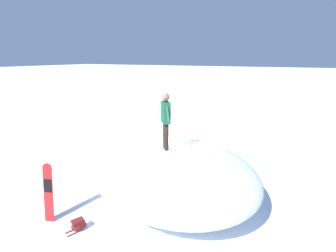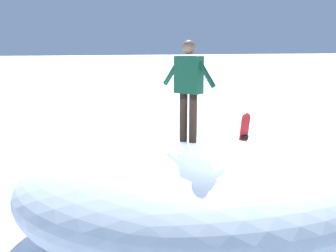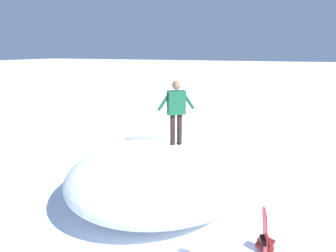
{
  "view_description": "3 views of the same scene",
  "coord_description": "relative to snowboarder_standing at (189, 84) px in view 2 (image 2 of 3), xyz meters",
  "views": [
    {
      "loc": [
        3.91,
        -7.64,
        4.59
      ],
      "look_at": [
        0.18,
        -0.26,
        2.32
      ],
      "focal_mm": 26.92,
      "sensor_mm": 36.0,
      "label": 1
    },
    {
      "loc": [
        2.76,
        5.93,
        3.47
      ],
      "look_at": [
        0.96,
        -0.24,
        2.17
      ],
      "focal_mm": 43.73,
      "sensor_mm": 36.0,
      "label": 2
    },
    {
      "loc": [
        -6.4,
        -3.37,
        4.28
      ],
      "look_at": [
        0.27,
        -0.67,
        2.28
      ],
      "focal_mm": 28.91,
      "sensor_mm": 36.0,
      "label": 3
    }
  ],
  "objects": [
    {
      "name": "backpack_near",
      "position": [
        -1.34,
        -2.61,
        -2.62
      ],
      "size": [
        0.43,
        0.59,
        0.31
      ],
      "color": "maroon",
      "rests_on": "ground"
    },
    {
      "name": "snowboard_primary_upright",
      "position": [
        -2.42,
        -2.59,
        -1.88
      ],
      "size": [
        0.34,
        0.3,
        1.73
      ],
      "color": "red",
      "rests_on": "ground"
    },
    {
      "name": "snowboarder_standing",
      "position": [
        0.0,
        0.0,
        0.0
      ],
      "size": [
        0.74,
        0.89,
        1.79
      ],
      "color": "black",
      "rests_on": "snow_mound"
    },
    {
      "name": "ground",
      "position": [
        -0.4,
        0.86,
        -2.78
      ],
      "size": [
        240.0,
        240.0,
        0.0
      ],
      "primitive_type": "plane",
      "color": "white"
    },
    {
      "name": "snow_mound",
      "position": [
        0.16,
        0.27,
        -1.91
      ],
      "size": [
        7.82,
        7.43,
        1.73
      ],
      "primitive_type": "ellipsoid",
      "rotation": [
        0.0,
        0.0,
        1.05
      ],
      "color": "white",
      "rests_on": "ground"
    }
  ]
}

